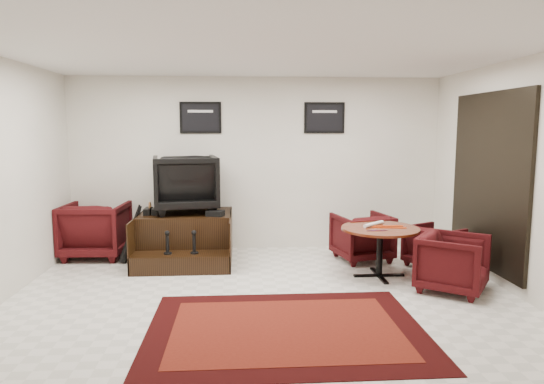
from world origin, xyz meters
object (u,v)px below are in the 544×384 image
Objects in this scene: armchair_side at (96,227)px; table_chair_window at (434,244)px; table_chair_corner at (453,260)px; shine_chair at (186,180)px; table_chair_back at (362,234)px; meeting_table at (380,234)px; shine_podium at (186,238)px.

armchair_side is 1.41× the size of table_chair_window.
armchair_side is 1.21× the size of table_chair_corner.
armchair_side is at bearing -14.39° from shine_chair.
shine_chair is 2.79m from table_chair_back.
shine_chair is 1.59m from armchair_side.
table_chair_back is at bearing 91.79° from meeting_table.
table_chair_back reaches higher than shine_podium.
table_chair_window is at bearing 25.77° from table_chair_corner.
table_chair_back is (4.06, -0.45, -0.08)m from armchair_side.
table_chair_back is at bearing -3.85° from shine_podium.
armchair_side is at bearing -19.41° from table_chair_back.
shine_chair is 2.99m from meeting_table.
armchair_side is 4.09m from table_chair_back.
shine_chair is at bearing -19.98° from table_chair_back.
table_chair_corner is (4.81, -1.93, -0.08)m from armchair_side.
meeting_table is 0.98m from table_chair_corner.
table_chair_back is (2.66, -0.32, -0.80)m from shine_chair.
armchair_side is (-1.41, 0.13, -0.73)m from shine_chair.
table_chair_back is 1.66m from table_chair_corner.
shine_podium is 1.39× the size of meeting_table.
table_chair_corner reaches higher than shine_podium.
shine_podium is at bearing 159.15° from meeting_table.
table_chair_back reaches higher than table_chair_window.
table_chair_corner is (-0.18, -1.03, 0.06)m from table_chair_window.
shine_chair is 0.94× the size of meeting_table.
table_chair_window is at bearing 158.67° from shine_chair.
shine_chair is 1.45× the size of table_chair_window.
shine_podium is 1.47× the size of shine_chair.
meeting_table is at bearing 84.62° from table_chair_corner.
armchair_side is 0.91× the size of meeting_table.
table_chair_back reaches higher than meeting_table.
table_chair_corner is at bearing 142.80° from table_chair_window.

